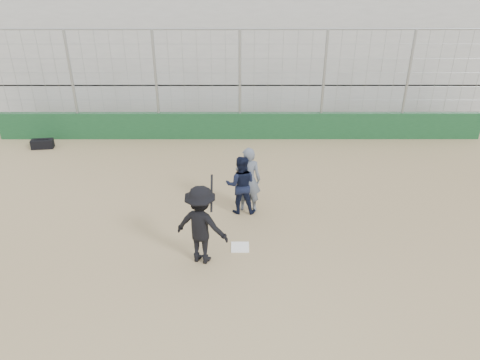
{
  "coord_description": "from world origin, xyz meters",
  "views": [
    {
      "loc": [
        -0.01,
        -9.43,
        6.85
      ],
      "look_at": [
        0.0,
        1.4,
        1.15
      ],
      "focal_mm": 35.0,
      "sensor_mm": 36.0,
      "label": 1
    }
  ],
  "objects_px": {
    "equipment_bag": "(42,144)",
    "batter_at_plate": "(201,225)",
    "catcher_crouched": "(241,194)",
    "umpire": "(248,183)"
  },
  "relations": [
    {
      "from": "equipment_bag",
      "to": "batter_at_plate",
      "type": "bearing_deg",
      "value": -46.38
    },
    {
      "from": "catcher_crouched",
      "to": "equipment_bag",
      "type": "bearing_deg",
      "value": 148.29
    },
    {
      "from": "umpire",
      "to": "catcher_crouched",
      "type": "bearing_deg",
      "value": 40.94
    },
    {
      "from": "equipment_bag",
      "to": "umpire",
      "type": "bearing_deg",
      "value": -30.17
    },
    {
      "from": "batter_at_plate",
      "to": "catcher_crouched",
      "type": "bearing_deg",
      "value": 66.88
    },
    {
      "from": "umpire",
      "to": "equipment_bag",
      "type": "relative_size",
      "value": 2.15
    },
    {
      "from": "catcher_crouched",
      "to": "equipment_bag",
      "type": "distance_m",
      "value": 8.4
    },
    {
      "from": "catcher_crouched",
      "to": "equipment_bag",
      "type": "height_order",
      "value": "catcher_crouched"
    },
    {
      "from": "batter_at_plate",
      "to": "equipment_bag",
      "type": "xyz_separation_m",
      "value": [
        -6.23,
        6.54,
        -0.81
      ]
    },
    {
      "from": "umpire",
      "to": "equipment_bag",
      "type": "bearing_deg",
      "value": -24.74
    }
  ]
}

